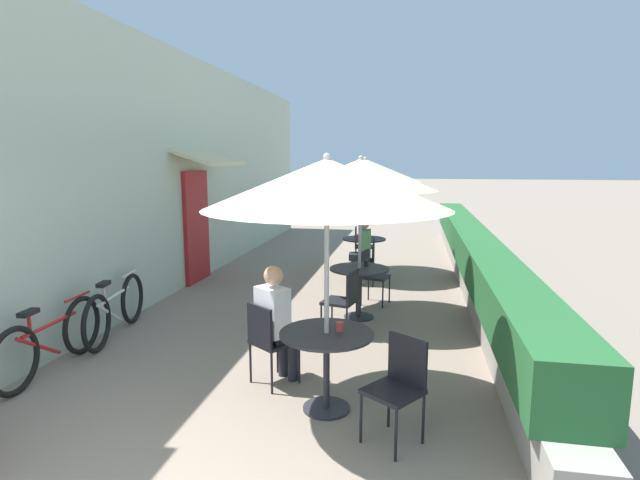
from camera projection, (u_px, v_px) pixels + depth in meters
name	position (u px, v px, depth m)	size (l,w,h in m)	color
cafe_facade_wall	(199.00, 171.00, 9.86)	(0.98, 13.81, 4.20)	#B2C1AD
planter_hedge	(473.00, 257.00, 9.18)	(0.60, 12.81, 1.01)	gray
patio_table_near	(327.00, 351.00, 4.58)	(0.87, 0.87, 0.75)	#28282D
patio_umbrella_near	(327.00, 184.00, 4.33)	(2.18, 2.18, 2.37)	#B7B7BC
cafe_chair_near_left	(268.00, 337.00, 5.09)	(0.56, 0.56, 0.87)	black
seated_patron_near_left	(277.00, 319.00, 5.14)	(0.49, 0.51, 1.25)	#23232D
cafe_chair_near_right	(399.00, 381.00, 4.08)	(0.56, 0.56, 0.87)	black
coffee_cup_near	(340.00, 327.00, 4.57)	(0.07, 0.07, 0.09)	#B73D3D
patio_table_mid	(359.00, 280.00, 7.28)	(0.87, 0.87, 0.75)	#28282D
patio_umbrella_mid	(361.00, 175.00, 7.04)	(2.18, 2.18, 2.37)	#B7B7BC
cafe_chair_mid_left	(345.00, 297.00, 6.56)	(0.48, 0.48, 0.87)	black
cafe_chair_mid_right	(371.00, 272.00, 8.02)	(0.48, 0.48, 0.87)	black
coffee_cup_mid	(366.00, 263.00, 7.38)	(0.07, 0.07, 0.09)	#232328
patio_table_far	(364.00, 247.00, 10.02)	(0.87, 0.87, 0.75)	#28282D
patio_umbrella_far	(365.00, 170.00, 9.77)	(2.18, 2.18, 2.37)	#B7B7BC
cafe_chair_far_left	(368.00, 257.00, 9.26)	(0.43, 0.43, 0.87)	black
seated_patron_far_left	(362.00, 248.00, 9.24)	(0.43, 0.36, 1.25)	#23232D
cafe_chair_far_right	(361.00, 243.00, 10.79)	(0.43, 0.43, 0.87)	black
coffee_cup_far	(358.00, 237.00, 9.91)	(0.07, 0.07, 0.09)	#B73D3D
bicycle_leaning	(51.00, 340.00, 5.43)	(0.14, 1.80, 0.79)	black
bicycle_second	(116.00, 309.00, 6.55)	(0.36, 1.80, 0.81)	black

